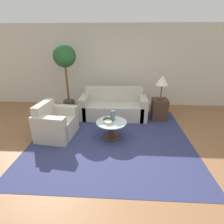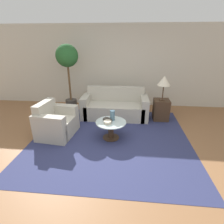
{
  "view_description": "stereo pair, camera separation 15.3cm",
  "coord_description": "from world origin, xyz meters",
  "px_view_note": "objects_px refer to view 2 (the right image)",
  "views": [
    {
      "loc": [
        0.32,
        -2.94,
        2.11
      ],
      "look_at": [
        0.11,
        0.84,
        0.55
      ],
      "focal_mm": 28.0,
      "sensor_mm": 36.0,
      "label": 1
    },
    {
      "loc": [
        0.47,
        -2.93,
        2.11
      ],
      "look_at": [
        0.11,
        0.84,
        0.55
      ],
      "focal_mm": 28.0,
      "sensor_mm": 36.0,
      "label": 2
    }
  ],
  "objects_px": {
    "bowl": "(108,122)",
    "sofa_main": "(115,107)",
    "armchair": "(55,123)",
    "coffee_table": "(111,128)",
    "table_lamp": "(164,81)",
    "vase": "(112,115)",
    "book_stack": "(108,119)",
    "potted_plant": "(68,64)"
  },
  "relations": [
    {
      "from": "coffee_table",
      "to": "potted_plant",
      "type": "distance_m",
      "value": 2.44
    },
    {
      "from": "coffee_table",
      "to": "vase",
      "type": "height_order",
      "value": "vase"
    },
    {
      "from": "sofa_main",
      "to": "table_lamp",
      "type": "relative_size",
      "value": 2.84
    },
    {
      "from": "sofa_main",
      "to": "potted_plant",
      "type": "relative_size",
      "value": 0.93
    },
    {
      "from": "coffee_table",
      "to": "sofa_main",
      "type": "bearing_deg",
      "value": 90.44
    },
    {
      "from": "table_lamp",
      "to": "vase",
      "type": "distance_m",
      "value": 1.77
    },
    {
      "from": "sofa_main",
      "to": "potted_plant",
      "type": "height_order",
      "value": "potted_plant"
    },
    {
      "from": "armchair",
      "to": "bowl",
      "type": "xyz_separation_m",
      "value": [
        1.26,
        -0.14,
        0.16
      ]
    },
    {
      "from": "vase",
      "to": "sofa_main",
      "type": "bearing_deg",
      "value": 91.67
    },
    {
      "from": "potted_plant",
      "to": "book_stack",
      "type": "distance_m",
      "value": 2.27
    },
    {
      "from": "potted_plant",
      "to": "book_stack",
      "type": "bearing_deg",
      "value": -47.87
    },
    {
      "from": "potted_plant",
      "to": "table_lamp",
      "type": "bearing_deg",
      "value": -8.22
    },
    {
      "from": "coffee_table",
      "to": "table_lamp",
      "type": "bearing_deg",
      "value": 42.1
    },
    {
      "from": "sofa_main",
      "to": "armchair",
      "type": "relative_size",
      "value": 1.92
    },
    {
      "from": "table_lamp",
      "to": "bowl",
      "type": "distance_m",
      "value": 1.98
    },
    {
      "from": "bowl",
      "to": "book_stack",
      "type": "distance_m",
      "value": 0.16
    },
    {
      "from": "sofa_main",
      "to": "coffee_table",
      "type": "height_order",
      "value": "sofa_main"
    },
    {
      "from": "coffee_table",
      "to": "vase",
      "type": "bearing_deg",
      "value": 74.66
    },
    {
      "from": "coffee_table",
      "to": "bowl",
      "type": "xyz_separation_m",
      "value": [
        -0.06,
        -0.09,
        0.18
      ]
    },
    {
      "from": "coffee_table",
      "to": "potted_plant",
      "type": "height_order",
      "value": "potted_plant"
    },
    {
      "from": "armchair",
      "to": "table_lamp",
      "type": "height_order",
      "value": "table_lamp"
    },
    {
      "from": "sofa_main",
      "to": "coffee_table",
      "type": "xyz_separation_m",
      "value": [
        0.01,
        -1.27,
        -0.02
      ]
    },
    {
      "from": "bowl",
      "to": "sofa_main",
      "type": "bearing_deg",
      "value": 87.68
    },
    {
      "from": "vase",
      "to": "bowl",
      "type": "distance_m",
      "value": 0.22
    },
    {
      "from": "book_stack",
      "to": "armchair",
      "type": "bearing_deg",
      "value": -154.42
    },
    {
      "from": "bowl",
      "to": "coffee_table",
      "type": "bearing_deg",
      "value": 55.42
    },
    {
      "from": "sofa_main",
      "to": "vase",
      "type": "xyz_separation_m",
      "value": [
        0.03,
        -1.18,
        0.25
      ]
    },
    {
      "from": "armchair",
      "to": "potted_plant",
      "type": "bearing_deg",
      "value": 10.05
    },
    {
      "from": "armchair",
      "to": "coffee_table",
      "type": "xyz_separation_m",
      "value": [
        1.33,
        -0.04,
        -0.02
      ]
    },
    {
      "from": "sofa_main",
      "to": "table_lamp",
      "type": "bearing_deg",
      "value": -4.05
    },
    {
      "from": "coffee_table",
      "to": "bowl",
      "type": "distance_m",
      "value": 0.21
    },
    {
      "from": "potted_plant",
      "to": "vase",
      "type": "xyz_separation_m",
      "value": [
        1.45,
        -1.48,
        -0.94
      ]
    },
    {
      "from": "armchair",
      "to": "book_stack",
      "type": "distance_m",
      "value": 1.27
    },
    {
      "from": "armchair",
      "to": "potted_plant",
      "type": "height_order",
      "value": "potted_plant"
    },
    {
      "from": "sofa_main",
      "to": "book_stack",
      "type": "height_order",
      "value": "sofa_main"
    },
    {
      "from": "vase",
      "to": "book_stack",
      "type": "height_order",
      "value": "vase"
    },
    {
      "from": "coffee_table",
      "to": "bowl",
      "type": "relative_size",
      "value": 4.07
    },
    {
      "from": "table_lamp",
      "to": "book_stack",
      "type": "bearing_deg",
      "value": -141.14
    },
    {
      "from": "sofa_main",
      "to": "bowl",
      "type": "xyz_separation_m",
      "value": [
        -0.06,
        -1.36,
        0.16
      ]
    },
    {
      "from": "table_lamp",
      "to": "bowl",
      "type": "height_order",
      "value": "table_lamp"
    },
    {
      "from": "armchair",
      "to": "bowl",
      "type": "bearing_deg",
      "value": -89.89
    },
    {
      "from": "coffee_table",
      "to": "book_stack",
      "type": "height_order",
      "value": "book_stack"
    }
  ]
}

